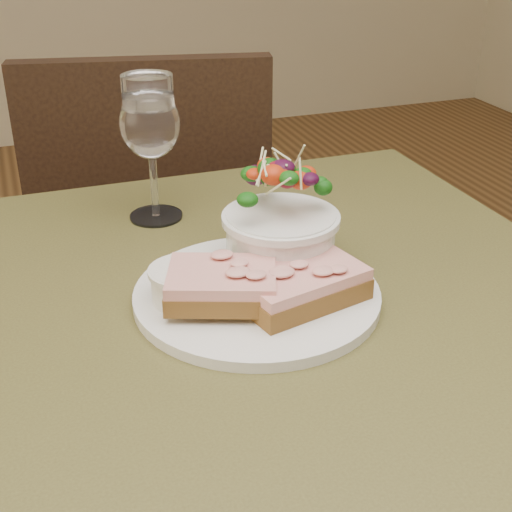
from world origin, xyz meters
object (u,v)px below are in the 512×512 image
object	(u,v)px
sandwich_front	(296,282)
salad_bowl	(281,216)
cafe_table	(246,387)
ramekin	(184,282)
chair_far	(162,323)
sandwich_back	(222,284)
dinner_plate	(257,295)
wine_glass	(150,128)

from	to	relation	value
sandwich_front	salad_bowl	size ratio (longest dim) A/B	1.16
cafe_table	ramekin	size ratio (longest dim) A/B	11.78
chair_far	sandwich_front	world-z (taller)	chair_far
chair_far	sandwich_front	xyz separation A→B (m)	(0.01, -0.72, 0.49)
chair_far	ramekin	xyz separation A→B (m)	(-0.10, -0.69, 0.49)
salad_bowl	chair_far	bearing A→B (deg)	91.60
cafe_table	ramekin	xyz separation A→B (m)	(-0.06, 0.02, 0.13)
sandwich_front	salad_bowl	world-z (taller)	salad_bowl
cafe_table	chair_far	size ratio (longest dim) A/B	0.89
cafe_table	sandwich_back	size ratio (longest dim) A/B	6.08
dinner_plate	wine_glass	bearing A→B (deg)	102.45
ramekin	salad_bowl	bearing A→B (deg)	18.45
dinner_plate	wine_glass	xyz separation A→B (m)	(-0.05, 0.25, 0.12)
chair_far	dinner_plate	xyz separation A→B (m)	(-0.03, -0.69, 0.46)
sandwich_back	sandwich_front	bearing A→B (deg)	13.27
chair_far	cafe_table	bearing A→B (deg)	98.22
dinner_plate	ramekin	world-z (taller)	ramekin
cafe_table	sandwich_front	size ratio (longest dim) A/B	5.44
ramekin	wine_glass	size ratio (longest dim) A/B	0.39
sandwich_front	wine_glass	size ratio (longest dim) A/B	0.84
cafe_table	chair_far	world-z (taller)	chair_far
dinner_plate	wine_glass	size ratio (longest dim) A/B	1.49
dinner_plate	wine_glass	world-z (taller)	wine_glass
sandwich_front	sandwich_back	world-z (taller)	sandwich_back
salad_bowl	ramekin	bearing A→B (deg)	-161.55
cafe_table	dinner_plate	bearing A→B (deg)	37.59
salad_bowl	wine_glass	xyz separation A→B (m)	(-0.10, 0.20, 0.05)
sandwich_back	wine_glass	bearing A→B (deg)	112.89
chair_far	ramekin	size ratio (longest dim) A/B	13.25
chair_far	sandwich_back	size ratio (longest dim) A/B	6.84
cafe_table	chair_far	xyz separation A→B (m)	(0.05, 0.71, -0.36)
cafe_table	ramekin	bearing A→B (deg)	159.86
salad_bowl	cafe_table	bearing A→B (deg)	-135.67
sandwich_front	sandwich_back	xyz separation A→B (m)	(-0.08, 0.01, 0.01)
cafe_table	chair_far	bearing A→B (deg)	86.35
dinner_plate	sandwich_back	xyz separation A→B (m)	(-0.04, -0.02, 0.03)
cafe_table	salad_bowl	size ratio (longest dim) A/B	6.30
chair_far	dinner_plate	size ratio (longest dim) A/B	3.44
chair_far	sandwich_front	bearing A→B (deg)	102.44
chair_far	sandwich_back	xyz separation A→B (m)	(-0.07, -0.71, 0.49)
sandwich_front	wine_glass	distance (m)	0.30
sandwich_back	ramekin	size ratio (longest dim) A/B	1.94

